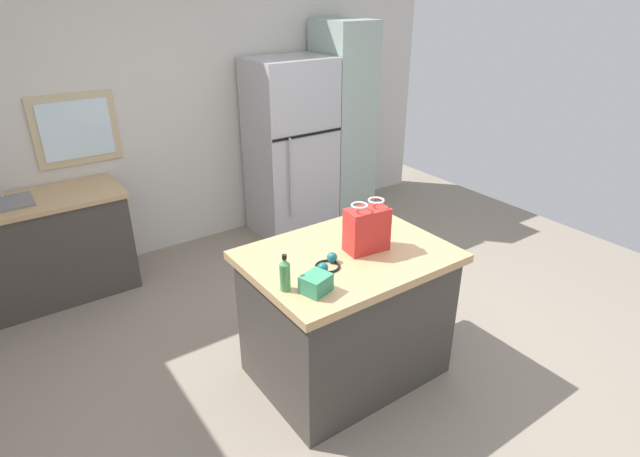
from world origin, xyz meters
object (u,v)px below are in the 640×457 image
(tall_cabinet, at_px, (343,124))
(shopping_bag, at_px, (367,229))
(refrigerator, at_px, (291,149))
(ear_defenders, at_px, (327,264))
(kitchen_island, at_px, (346,314))
(small_box, at_px, (316,283))
(bottle, at_px, (285,274))

(tall_cabinet, relative_size, shopping_bag, 6.51)
(refrigerator, xyz_separation_m, ear_defenders, (-1.14, -2.22, 0.05))
(kitchen_island, bearing_deg, refrigerator, 66.53)
(kitchen_island, xyz_separation_m, ear_defenders, (-0.21, -0.07, 0.48))
(tall_cabinet, distance_m, ear_defenders, 2.86)
(refrigerator, bearing_deg, kitchen_island, -113.47)
(kitchen_island, bearing_deg, small_box, -149.05)
(bottle, bearing_deg, refrigerator, 57.26)
(bottle, distance_m, ear_defenders, 0.34)
(ear_defenders, bearing_deg, tall_cabinet, 50.87)
(tall_cabinet, relative_size, bottle, 9.82)
(shopping_bag, height_order, ear_defenders, shopping_bag)
(kitchen_island, bearing_deg, ear_defenders, -161.22)
(small_box, relative_size, bottle, 0.69)
(kitchen_island, xyz_separation_m, tall_cabinet, (1.60, 2.15, 0.59))
(kitchen_island, relative_size, ear_defenders, 6.02)
(kitchen_island, xyz_separation_m, bottle, (-0.53, -0.13, 0.55))
(kitchen_island, height_order, tall_cabinet, tall_cabinet)
(refrigerator, relative_size, bottle, 8.35)
(kitchen_island, relative_size, tall_cabinet, 0.59)
(small_box, bearing_deg, bottle, 137.95)
(kitchen_island, bearing_deg, bottle, -165.90)
(ear_defenders, bearing_deg, shopping_bag, 7.18)
(kitchen_island, relative_size, small_box, 8.35)
(kitchen_island, distance_m, ear_defenders, 0.52)
(tall_cabinet, xyz_separation_m, shopping_bag, (-1.48, -2.18, 0.01))
(refrigerator, bearing_deg, small_box, -119.30)
(small_box, distance_m, ear_defenders, 0.27)
(shopping_bag, bearing_deg, bottle, -170.88)
(shopping_bag, bearing_deg, small_box, -157.73)
(tall_cabinet, bearing_deg, small_box, -130.00)
(kitchen_island, distance_m, refrigerator, 2.38)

